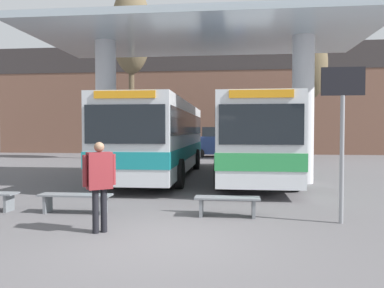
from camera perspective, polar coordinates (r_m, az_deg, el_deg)
name	(u,v)px	position (r m, az deg, el deg)	size (l,w,h in m)	color
ground_plane	(167,239)	(7.08, -3.88, -14.32)	(100.00, 100.00, 0.00)	#565456
townhouse_backdrop	(218,90)	(32.66, 4.05, 8.17)	(40.00, 0.58, 9.44)	brown
station_canopy	(202,56)	(14.94, 1.50, 13.31)	(12.72, 6.62, 5.82)	silver
transit_bus_left_bay	(161,136)	(16.45, -4.80, 1.28)	(2.90, 11.23, 3.18)	silver
transit_bus_center_bay	(252,136)	(16.14, 9.09, 1.20)	(2.86, 11.39, 3.15)	silver
waiting_bench_near_pillar	(227,202)	(8.79, 5.39, -8.84)	(1.50, 0.44, 0.46)	slate
waiting_bench_far_platform	(75,199)	(9.56, -17.35, -7.99)	(1.76, 0.44, 0.46)	slate
info_sign_platform	(342,113)	(8.62, 21.95, 4.36)	(0.90, 0.09, 3.34)	gray
pedestrian_waiting	(99,177)	(7.52, -13.93, -4.97)	(0.58, 0.48, 1.77)	black
poplar_tree_behind_left	(312,66)	(26.32, 17.79, 11.20)	(2.02, 2.02, 8.59)	brown
poplar_tree_behind_right	(131,32)	(27.14, -9.24, 16.50)	(2.73, 2.73, 11.92)	brown
parked_car_street	(217,143)	(28.76, 3.90, 0.22)	(4.23, 2.13, 2.28)	navy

